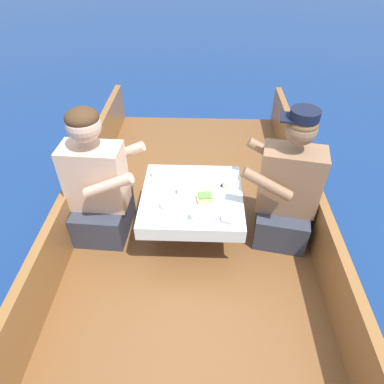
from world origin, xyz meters
TOP-DOWN VIEW (x-y plane):
  - ground_plane at (0.00, 0.00)m, footprint 60.00×60.00m
  - boat_deck at (0.00, 0.00)m, footprint 1.82×3.70m
  - gunwale_port at (-0.88, 0.00)m, footprint 0.06×3.70m
  - gunwale_starboard at (0.88, 0.00)m, footprint 0.06×3.70m
  - cockpit_table at (0.00, 0.04)m, footprint 0.70×0.69m
  - person_port at (-0.65, 0.04)m, footprint 0.54×0.46m
  - person_starboard at (0.65, 0.05)m, footprint 0.57×0.52m
  - plate_sandwich at (0.09, -0.03)m, footprint 0.20×0.20m
  - plate_bread at (0.04, 0.23)m, footprint 0.18×0.18m
  - sandwich at (0.09, -0.03)m, footprint 0.12×0.10m
  - bowl_port_near at (-0.15, -0.09)m, footprint 0.12×0.12m
  - bowl_starboard_near at (-0.25, 0.25)m, footprint 0.12×0.12m
  - bowl_center_far at (0.25, -0.21)m, footprint 0.11×0.11m
  - coffee_cup_port at (-0.07, 0.04)m, footprint 0.10×0.07m
  - coffee_cup_starboard at (0.03, -0.21)m, footprint 0.09×0.06m
  - tin_can at (0.25, 0.13)m, footprint 0.07×0.07m
  - utensil_fork_starboard at (0.18, 0.09)m, footprint 0.11×0.15m
  - utensil_knife_port at (-0.17, -0.18)m, footprint 0.17×0.05m
  - utensil_spoon_port at (-0.14, 0.15)m, footprint 0.10×0.15m
  - utensil_spoon_starboard at (0.25, 0.22)m, footprint 0.17×0.03m

SIDE VIEW (x-z plane):
  - ground_plane at x=0.00m, z-range 0.00..0.00m
  - boat_deck at x=0.00m, z-range 0.00..0.27m
  - gunwale_port at x=-0.88m, z-range 0.27..0.66m
  - gunwale_starboard at x=0.88m, z-range 0.27..0.66m
  - cockpit_table at x=0.00m, z-range 0.41..0.78m
  - utensil_fork_starboard at x=0.18m, z-range 0.63..0.64m
  - utensil_knife_port at x=-0.17m, z-range 0.63..0.64m
  - utensil_spoon_port at x=-0.14m, z-range 0.63..0.64m
  - utensil_spoon_starboard at x=0.25m, z-range 0.63..0.64m
  - plate_sandwich at x=0.09m, z-range 0.63..0.64m
  - plate_bread at x=0.04m, z-range 0.63..0.64m
  - bowl_port_near at x=-0.15m, z-range 0.64..0.68m
  - bowl_starboard_near at x=-0.25m, z-range 0.64..0.68m
  - bowl_center_far at x=0.25m, z-range 0.64..0.68m
  - tin_can at x=0.25m, z-range 0.63..0.69m
  - coffee_cup_starboard at x=0.03m, z-range 0.64..0.69m
  - coffee_cup_port at x=-0.07m, z-range 0.64..0.69m
  - person_starboard at x=0.65m, z-range 0.16..1.17m
  - sandwich at x=0.09m, z-range 0.64..0.69m
  - person_port at x=-0.65m, z-range 0.18..1.18m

